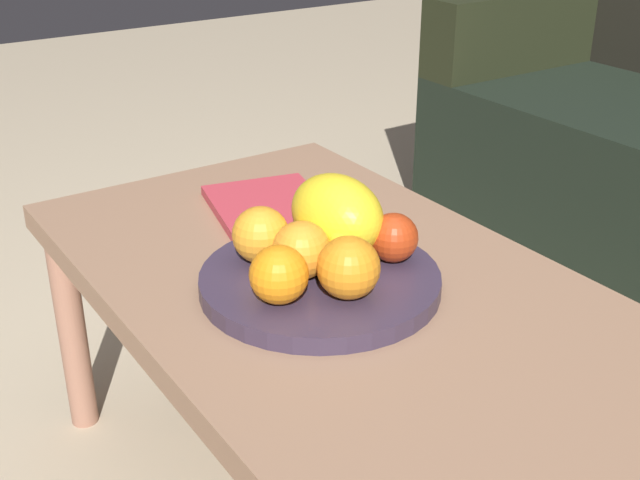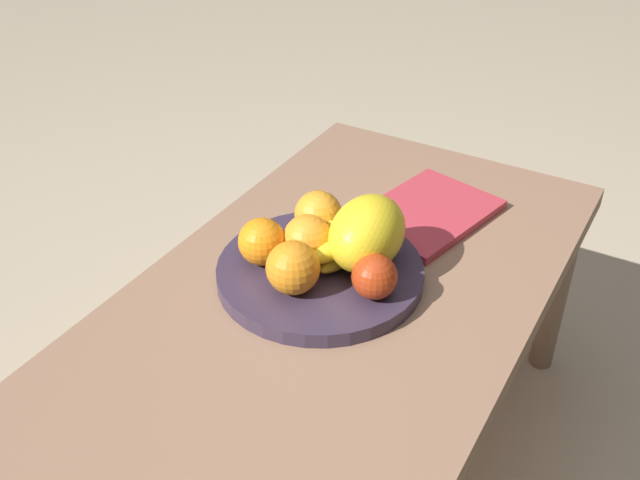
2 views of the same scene
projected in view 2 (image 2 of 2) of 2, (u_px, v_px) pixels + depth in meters
name	position (u px, v px, depth m)	size (l,w,h in m)	color
coffee_table	(327.00, 324.00, 1.17)	(1.13, 0.59, 0.44)	#916B51
fruit_bowl	(320.00, 272.00, 1.18)	(0.33, 0.33, 0.03)	#372B3F
melon_large_front	(367.00, 233.00, 1.15)	(0.16, 0.11, 0.11)	yellow
orange_front	(318.00, 214.00, 1.22)	(0.08, 0.08, 0.08)	orange
orange_left	(293.00, 268.00, 1.10)	(0.08, 0.08, 0.08)	orange
orange_right	(262.00, 242.00, 1.16)	(0.08, 0.08, 0.08)	orange
orange_back	(308.00, 239.00, 1.16)	(0.08, 0.08, 0.08)	orange
apple_front	(375.00, 277.00, 1.09)	(0.07, 0.07, 0.07)	#AE3413
banana_bunch	(350.00, 248.00, 1.16)	(0.18, 0.15, 0.06)	yellow
magazine	(427.00, 213.00, 1.33)	(0.25, 0.18, 0.02)	#BF3743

